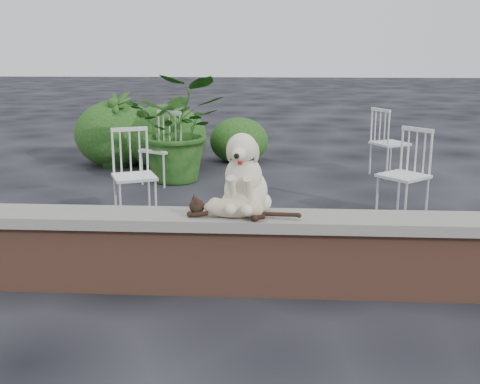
# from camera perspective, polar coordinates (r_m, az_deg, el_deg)

# --- Properties ---
(ground) EXTENTS (60.00, 60.00, 0.00)m
(ground) POSITION_cam_1_polar(r_m,az_deg,el_deg) (4.49, 10.62, -9.48)
(ground) COLOR black
(ground) RESTS_ON ground
(brick_wall) EXTENTS (6.00, 0.30, 0.50)m
(brick_wall) POSITION_cam_1_polar(r_m,az_deg,el_deg) (4.40, 10.77, -6.49)
(brick_wall) COLOR brown
(brick_wall) RESTS_ON ground
(capstone) EXTENTS (6.20, 0.40, 0.08)m
(capstone) POSITION_cam_1_polar(r_m,az_deg,el_deg) (4.31, 10.94, -2.88)
(capstone) COLOR slate
(capstone) RESTS_ON brick_wall
(dog) EXTENTS (0.48, 0.59, 0.61)m
(dog) POSITION_cam_1_polar(r_m,az_deg,el_deg) (4.27, 0.57, 2.03)
(dog) COLOR beige
(dog) RESTS_ON capstone
(cat) EXTENTS (0.97, 0.38, 0.16)m
(cat) POSITION_cam_1_polar(r_m,az_deg,el_deg) (4.18, -0.64, -1.41)
(cat) COLOR #C2AB8A
(cat) RESTS_ON capstone
(chair_e) EXTENTS (0.76, 0.76, 0.94)m
(chair_e) POSITION_cam_1_polar(r_m,az_deg,el_deg) (8.44, 14.29, 4.70)
(chair_e) COLOR white
(chair_e) RESTS_ON ground
(chair_b) EXTENTS (0.76, 0.76, 0.94)m
(chair_b) POSITION_cam_1_polar(r_m,az_deg,el_deg) (7.74, -7.64, 4.20)
(chair_b) COLOR white
(chair_b) RESTS_ON ground
(chair_a) EXTENTS (0.74, 0.74, 0.94)m
(chair_a) POSITION_cam_1_polar(r_m,az_deg,el_deg) (6.18, -10.19, 1.63)
(chair_a) COLOR white
(chair_a) RESTS_ON ground
(chair_d) EXTENTS (0.79, 0.79, 0.94)m
(chair_d) POSITION_cam_1_polar(r_m,az_deg,el_deg) (6.35, 15.52, 1.67)
(chair_d) COLOR white
(chair_d) RESTS_ON ground
(potted_plant_a) EXTENTS (1.31, 1.15, 1.42)m
(potted_plant_a) POSITION_cam_1_polar(r_m,az_deg,el_deg) (7.85, -5.92, 6.17)
(potted_plant_a) COLOR #153D11
(potted_plant_a) RESTS_ON ground
(potted_plant_b) EXTENTS (0.87, 0.87, 1.10)m
(potted_plant_b) POSITION_cam_1_polar(r_m,az_deg,el_deg) (8.98, -12.01, 5.90)
(potted_plant_b) COLOR #153D11
(potted_plant_b) RESTS_ON ground
(shrubbery) EXTENTS (2.93, 1.43, 1.03)m
(shrubbery) POSITION_cam_1_polar(r_m,az_deg,el_deg) (9.06, -8.14, 5.34)
(shrubbery) COLOR #153D11
(shrubbery) RESTS_ON ground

